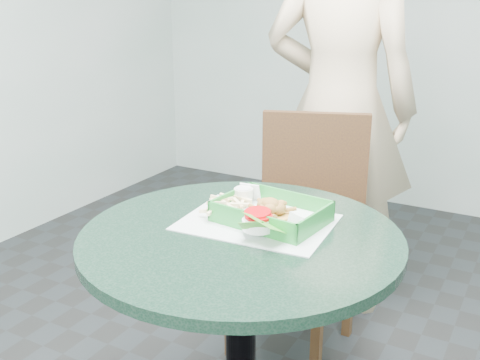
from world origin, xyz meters
The scene contains 9 objects.
cafe_table centered at (0.00, 0.00, 0.58)m, with size 0.85×0.85×0.75m.
dining_chair centered at (-0.12, 0.73, 0.53)m, with size 0.42×0.42×0.93m.
diner_person centered at (-0.13, 1.09, 1.09)m, with size 0.80×0.52×2.18m, color #C7AF8B.
placemat centered at (0.01, 0.08, 0.75)m, with size 0.40×0.30×0.00m, color silver.
food_basket centered at (0.04, 0.11, 0.77)m, with size 0.28×0.21×0.06m.
crab_sandwich centered at (0.05, 0.08, 0.80)m, with size 0.11×0.11×0.07m.
fries_pile centered at (-0.08, 0.07, 0.79)m, with size 0.10×0.11×0.04m, color #F8DFA2, non-canonical shape.
sauce_ramekin centered at (-0.08, 0.14, 0.80)m, with size 0.06×0.06×0.03m.
garnish_cup centered at (0.07, 0.00, 0.79)m, with size 0.12×0.12×0.05m.
Camera 1 is at (0.66, -1.18, 1.36)m, focal length 42.00 mm.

